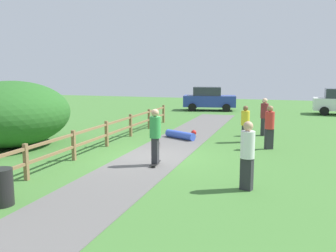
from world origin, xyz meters
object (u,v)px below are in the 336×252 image
at_px(skater_riding, 155,134).
at_px(bystander_yellow, 245,122).
at_px(bush_large, 11,114).
at_px(parked_car_blue, 209,99).
at_px(bystander_maroon, 264,115).
at_px(bystander_white, 247,152).
at_px(bystander_red, 270,125).
at_px(skater_fallen, 181,135).
at_px(trash_bin, 1,187).
at_px(skateboard_loose, 157,145).

bearing_deg(skater_riding, bystander_yellow, 64.44).
distance_m(bush_large, parked_car_blue, 17.54).
xyz_separation_m(bystander_maroon, bystander_white, (0.04, -8.88, 0.01)).
height_order(bystander_yellow, bystander_red, bystander_red).
distance_m(bush_large, bystander_white, 10.62).
xyz_separation_m(skater_fallen, bystander_red, (4.07, -1.09, 0.80)).
bearing_deg(skater_fallen, bystander_white, -60.96).
xyz_separation_m(trash_bin, bystander_yellow, (4.74, 9.78, 0.46)).
height_order(trash_bin, skateboard_loose, trash_bin).
bearing_deg(skater_fallen, parked_car_blue, 95.61).
bearing_deg(skater_riding, skateboard_loose, 108.32).
height_order(skater_riding, skater_fallen, skater_riding).
bearing_deg(skater_riding, skater_fallen, 95.68).
relative_size(bystander_red, parked_car_blue, 0.41).
height_order(bystander_red, bystander_white, bystander_white).
height_order(trash_bin, bystander_white, bystander_white).
xyz_separation_m(trash_bin, bystander_maroon, (5.45, 11.86, 0.59)).
xyz_separation_m(skater_riding, bystander_yellow, (2.47, 5.16, -0.19)).
relative_size(skateboard_loose, bystander_yellow, 0.49).
distance_m(trash_bin, bystander_white, 6.27).
bearing_deg(bystander_white, bystander_maroon, 90.24).
xyz_separation_m(trash_bin, skateboard_loose, (1.27, 7.63, -0.36)).
bearing_deg(trash_bin, bystander_yellow, 64.16).
distance_m(bystander_white, parked_car_blue, 20.29).
height_order(skater_riding, parked_car_blue, skater_riding).
distance_m(bystander_red, parked_car_blue, 15.03).
bearing_deg(bystander_white, bystander_yellow, 96.33).
distance_m(bystander_yellow, bystander_maroon, 2.21).
bearing_deg(bystander_white, parked_car_blue, 104.26).
distance_m(skater_riding, parked_car_blue, 18.11).
xyz_separation_m(bystander_maroon, parked_car_blue, (-4.96, 10.78, -0.09)).
distance_m(skater_fallen, bystander_maroon, 4.36).
relative_size(skateboard_loose, bystander_red, 0.46).
bearing_deg(skateboard_loose, skater_fallen, 76.47).
bearing_deg(bystander_maroon, bystander_yellow, -109.01).
bearing_deg(bystander_red, bystander_white, -93.54).
bearing_deg(parked_car_blue, skateboard_loose, -87.03).
relative_size(bush_large, bystander_maroon, 2.95).
height_order(skateboard_loose, parked_car_blue, parked_car_blue).
distance_m(bystander_yellow, bystander_red, 1.62).
height_order(trash_bin, bystander_yellow, bystander_yellow).
bearing_deg(trash_bin, bush_large, 128.59).
bearing_deg(parked_car_blue, trash_bin, -91.25).
relative_size(skater_fallen, bystander_white, 0.87).
distance_m(skateboard_loose, bystander_white, 6.36).
bearing_deg(skater_riding, bystander_white, -27.06).
height_order(skater_fallen, parked_car_blue, parked_car_blue).
relative_size(bush_large, parked_car_blue, 1.25).
xyz_separation_m(skateboard_loose, bystander_red, (4.57, 0.96, 0.92)).
bearing_deg(skater_fallen, bystander_red, -14.98).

